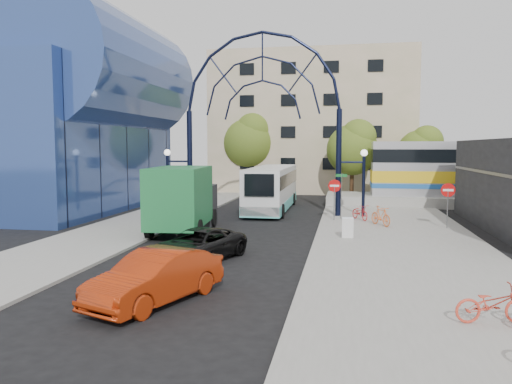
% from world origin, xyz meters
% --- Properties ---
extents(ground, '(120.00, 120.00, 0.00)m').
position_xyz_m(ground, '(0.00, 0.00, 0.00)').
color(ground, black).
rests_on(ground, ground).
extents(sidewalk_east, '(8.00, 56.00, 0.12)m').
position_xyz_m(sidewalk_east, '(8.00, 4.00, 0.06)').
color(sidewalk_east, gray).
rests_on(sidewalk_east, ground).
extents(plaza_west, '(5.00, 50.00, 0.12)m').
position_xyz_m(plaza_west, '(-6.50, 6.00, 0.06)').
color(plaza_west, gray).
rests_on(plaza_west, ground).
extents(gateway_arch, '(13.64, 0.44, 12.10)m').
position_xyz_m(gateway_arch, '(0.00, 14.00, 8.56)').
color(gateway_arch, black).
rests_on(gateway_arch, ground).
extents(stop_sign, '(0.80, 0.07, 2.50)m').
position_xyz_m(stop_sign, '(4.80, 12.00, 1.99)').
color(stop_sign, slate).
rests_on(stop_sign, sidewalk_east).
extents(do_not_enter_sign, '(0.76, 0.07, 2.48)m').
position_xyz_m(do_not_enter_sign, '(11.00, 10.00, 1.98)').
color(do_not_enter_sign, slate).
rests_on(do_not_enter_sign, sidewalk_east).
extents(street_name_sign, '(0.70, 0.70, 2.80)m').
position_xyz_m(street_name_sign, '(5.20, 12.60, 2.13)').
color(street_name_sign, slate).
rests_on(street_name_sign, sidewalk_east).
extents(sandwich_board, '(0.55, 0.61, 0.99)m').
position_xyz_m(sandwich_board, '(5.60, 5.98, 0.74)').
color(sandwich_board, white).
rests_on(sandwich_board, sidewalk_east).
extents(transit_hall, '(16.50, 18.00, 14.50)m').
position_xyz_m(transit_hall, '(-15.30, 15.00, 6.70)').
color(transit_hall, '#2C4587').
rests_on(transit_hall, ground).
extents(apartment_block, '(20.00, 12.10, 14.00)m').
position_xyz_m(apartment_block, '(2.00, 34.97, 7.00)').
color(apartment_block, tan).
rests_on(apartment_block, ground).
extents(tree_north_a, '(4.48, 4.48, 7.00)m').
position_xyz_m(tree_north_a, '(6.12, 25.93, 4.61)').
color(tree_north_a, '#382314').
rests_on(tree_north_a, ground).
extents(tree_north_b, '(5.12, 5.12, 8.00)m').
position_xyz_m(tree_north_b, '(-3.88, 29.93, 5.27)').
color(tree_north_b, '#382314').
rests_on(tree_north_b, ground).
extents(tree_north_c, '(4.16, 4.16, 6.50)m').
position_xyz_m(tree_north_c, '(12.12, 27.93, 4.28)').
color(tree_north_c, '#382314').
rests_on(tree_north_c, ground).
extents(city_bus, '(2.79, 11.46, 3.13)m').
position_xyz_m(city_bus, '(0.21, 17.08, 1.64)').
color(city_bus, silver).
rests_on(city_bus, ground).
extents(green_truck, '(3.21, 7.20, 3.53)m').
position_xyz_m(green_truck, '(-3.06, 6.81, 1.76)').
color(green_truck, black).
rests_on(green_truck, ground).
extents(black_suv, '(3.57, 5.11, 1.29)m').
position_xyz_m(black_suv, '(-0.33, 0.37, 0.65)').
color(black_suv, black).
rests_on(black_suv, ground).
extents(red_sedan, '(3.16, 4.93, 1.53)m').
position_xyz_m(red_sedan, '(0.02, -5.04, 0.77)').
color(red_sedan, '#9F2709').
rests_on(red_sedan, ground).
extents(bike_near_a, '(1.39, 1.86, 0.93)m').
position_xyz_m(bike_near_a, '(6.36, 12.38, 0.59)').
color(bike_near_a, red).
rests_on(bike_near_a, sidewalk_east).
extents(bike_near_b, '(1.38, 1.85, 1.11)m').
position_xyz_m(bike_near_b, '(7.46, 10.24, 0.67)').
color(bike_near_b, orange).
rests_on(bike_near_b, sidewalk_east).
extents(bike_far_a, '(1.99, 0.99, 1.00)m').
position_xyz_m(bike_far_a, '(9.17, -5.47, 0.62)').
color(bike_far_a, red).
rests_on(bike_far_a, sidewalk_east).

